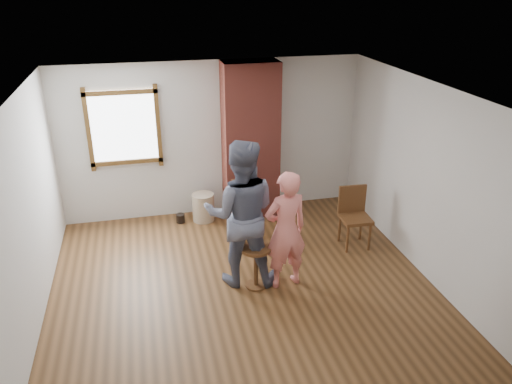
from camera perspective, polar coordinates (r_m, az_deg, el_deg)
ground at (r=6.53m, az=-0.89°, el=-12.32°), size 5.50×5.50×0.00m
room_shell at (r=6.20m, az=-2.72°, el=4.56°), size 5.04×5.52×2.62m
brick_chimney at (r=8.25m, az=-0.63°, el=5.81°), size 0.90×0.50×2.60m
stoneware_crock at (r=8.42m, az=-6.04°, el=-1.73°), size 0.42×0.42×0.47m
dark_pot at (r=8.46m, az=-8.62°, el=-2.98°), size 0.18×0.18×0.15m
dining_chair_left at (r=7.76m, az=-1.51°, el=-1.71°), size 0.56×0.56×0.90m
dining_chair_right at (r=7.68m, az=11.13°, el=-2.37°), size 0.45×0.45×0.92m
side_table at (r=6.58m, az=-0.01°, el=-7.81°), size 0.40×0.40×0.60m
cake_plate at (r=6.47m, az=-0.01°, el=-6.29°), size 0.18×0.18×0.01m
cake_slice at (r=6.46m, az=0.08°, el=-6.02°), size 0.08×0.07×0.06m
man at (r=6.44m, az=-1.72°, el=-2.50°), size 1.11×0.95×2.00m
person_pink at (r=6.44m, az=3.40°, el=-4.38°), size 0.65×0.48×1.62m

